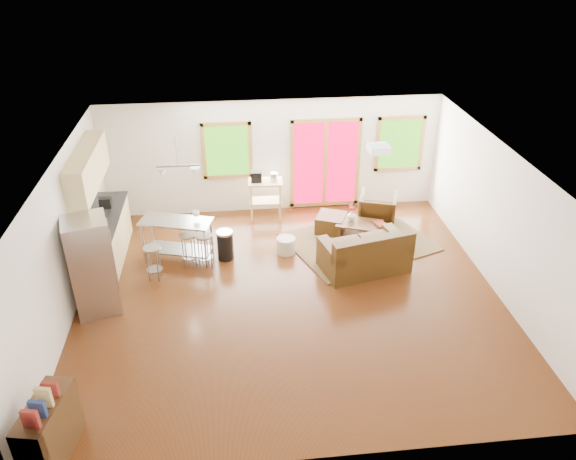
{
  "coord_description": "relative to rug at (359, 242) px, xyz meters",
  "views": [
    {
      "loc": [
        -0.94,
        -8.22,
        6.0
      ],
      "look_at": [
        0.0,
        0.3,
        1.2
      ],
      "focal_mm": 35.0,
      "sensor_mm": 36.0,
      "label": 1
    }
  ],
  "objects": [
    {
      "name": "trash_can",
      "position": [
        -2.79,
        -0.3,
        0.29
      ],
      "size": [
        0.35,
        0.35,
        0.61
      ],
      "rotation": [
        0.0,
        0.0,
        -0.08
      ],
      "color": "black",
      "rests_on": "floor"
    },
    {
      "name": "back_wall",
      "position": [
        -1.66,
        1.79,
        1.29
      ],
      "size": [
        7.5,
        0.02,
        2.6
      ],
      "primitive_type": "cube",
      "color": "white",
      "rests_on": "ground"
    },
    {
      "name": "cup",
      "position": [
        -3.32,
        -0.24,
        1.0
      ],
      "size": [
        0.16,
        0.15,
        0.13
      ],
      "primitive_type": "imported",
      "rotation": [
        0.0,
        0.0,
        0.42
      ],
      "color": "white",
      "rests_on": "island"
    },
    {
      "name": "vase",
      "position": [
        -0.12,
        0.31,
        0.51
      ],
      "size": [
        0.24,
        0.25,
        0.33
      ],
      "rotation": [
        0.0,
        0.0,
        0.3
      ],
      "color": "silver",
      "rests_on": "coffee_table"
    },
    {
      "name": "left_wall",
      "position": [
        -5.42,
        -1.72,
        1.29
      ],
      "size": [
        0.02,
        7.0,
        2.6
      ],
      "primitive_type": "cube",
      "color": "white",
      "rests_on": "ground"
    },
    {
      "name": "floor",
      "position": [
        -1.66,
        -1.72,
        -0.02
      ],
      "size": [
        7.5,
        7.0,
        0.02
      ],
      "primitive_type": "cube",
      "color": "#381A09",
      "rests_on": "ground"
    },
    {
      "name": "book",
      "position": [
        0.34,
        0.0,
        0.52
      ],
      "size": [
        0.2,
        0.06,
        0.27
      ],
      "primitive_type": "imported",
      "rotation": [
        0.0,
        0.0,
        0.19
      ],
      "color": "maroon",
      "rests_on": "coffee_table"
    },
    {
      "name": "ceiling",
      "position": [
        -1.66,
        -1.72,
        2.6
      ],
      "size": [
        7.5,
        7.0,
        0.02
      ],
      "primitive_type": "cube",
      "color": "white",
      "rests_on": "ground"
    },
    {
      "name": "bar_stool_c",
      "position": [
        -3.19,
        -0.57,
        0.51
      ],
      "size": [
        0.44,
        0.44,
        0.71
      ],
      "rotation": [
        0.0,
        0.0,
        0.41
      ],
      "color": "#B7BABC",
      "rests_on": "floor"
    },
    {
      "name": "refrigerator",
      "position": [
        -5.0,
        -1.7,
        0.86
      ],
      "size": [
        0.86,
        0.84,
        1.75
      ],
      "rotation": [
        0.0,
        0.0,
        0.26
      ],
      "color": "#B7BABC",
      "rests_on": "floor"
    },
    {
      "name": "window_left",
      "position": [
        -2.66,
        1.74,
        1.49
      ],
      "size": [
        1.1,
        0.05,
        1.3
      ],
      "color": "#23550D",
      "rests_on": "back_wall"
    },
    {
      "name": "ceiling_flush",
      "position": [
        -0.06,
        -1.12,
        2.52
      ],
      "size": [
        0.35,
        0.35,
        0.12
      ],
      "primitive_type": "cube",
      "color": "white",
      "rests_on": "ceiling"
    },
    {
      "name": "island",
      "position": [
        -3.71,
        -0.24,
        0.59
      ],
      "size": [
        1.48,
        0.92,
        0.88
      ],
      "rotation": [
        0.0,
        0.0,
        -0.29
      ],
      "color": "#B7BABC",
      "rests_on": "floor"
    },
    {
      "name": "rug",
      "position": [
        0.0,
        0.0,
        0.0
      ],
      "size": [
        3.34,
        2.97,
        0.03
      ],
      "primitive_type": "cube",
      "rotation": [
        0.0,
        0.0,
        0.36
      ],
      "color": "#3B5330",
      "rests_on": "floor"
    },
    {
      "name": "kitchen_cart",
      "position": [
        -1.88,
        1.35,
        0.76
      ],
      "size": [
        0.77,
        0.52,
        1.14
      ],
      "rotation": [
        0.0,
        0.0,
        -0.06
      ],
      "color": "tan",
      "rests_on": "floor"
    },
    {
      "name": "ottoman",
      "position": [
        -0.51,
        0.55,
        0.18
      ],
      "size": [
        0.78,
        0.78,
        0.39
      ],
      "primitive_type": "cube",
      "rotation": [
        0.0,
        0.0,
        -0.41
      ],
      "color": "#301E09",
      "rests_on": "floor"
    },
    {
      "name": "french_doors",
      "position": [
        -0.46,
        1.74,
        1.09
      ],
      "size": [
        1.6,
        0.05,
        2.1
      ],
      "color": "#AF0025",
      "rests_on": "back_wall"
    },
    {
      "name": "coffee_table",
      "position": [
        0.03,
        0.18,
        0.31
      ],
      "size": [
        1.08,
        0.87,
        0.37
      ],
      "rotation": [
        0.0,
        0.0,
        -0.38
      ],
      "color": "#382310",
      "rests_on": "floor"
    },
    {
      "name": "front_wall",
      "position": [
        -1.66,
        -5.23,
        1.29
      ],
      "size": [
        7.5,
        0.02,
        2.6
      ],
      "primitive_type": "cube",
      "color": "white",
      "rests_on": "ground"
    },
    {
      "name": "window_right",
      "position": [
        1.24,
        1.74,
        1.49
      ],
      "size": [
        1.1,
        0.05,
        1.3
      ],
      "color": "#23550D",
      "rests_on": "back_wall"
    },
    {
      "name": "bar_stool_a",
      "position": [
        -4.13,
        -0.88,
        0.5
      ],
      "size": [
        0.37,
        0.37,
        0.69
      ],
      "rotation": [
        0.0,
        0.0,
        -0.15
      ],
      "color": "#B7BABC",
      "rests_on": "floor"
    },
    {
      "name": "armchair",
      "position": [
        0.57,
        0.77,
        0.39
      ],
      "size": [
        0.98,
        0.95,
        0.81
      ],
      "primitive_type": "imported",
      "rotation": [
        0.0,
        0.0,
        2.82
      ],
      "color": "#301E09",
      "rests_on": "floor"
    },
    {
      "name": "loveseat",
      "position": [
        -0.12,
        -1.01,
        0.33
      ],
      "size": [
        1.8,
        1.27,
        0.87
      ],
      "rotation": [
        0.0,
        0.0,
        0.23
      ],
      "color": "#301E09",
      "rests_on": "floor"
    },
    {
      "name": "cabinets",
      "position": [
        -5.15,
        -0.02,
        0.91
      ],
      "size": [
        0.64,
        2.24,
        2.3
      ],
      "color": "tan",
      "rests_on": "floor"
    },
    {
      "name": "pouf",
      "position": [
        -1.57,
        -0.22,
        0.15
      ],
      "size": [
        0.48,
        0.48,
        0.33
      ],
      "primitive_type": "cylinder",
      "rotation": [
        0.0,
        0.0,
        0.32
      ],
      "color": "beige",
      "rests_on": "floor"
    },
    {
      "name": "pendant_light",
      "position": [
        -3.56,
        -0.22,
        1.88
      ],
      "size": [
        0.8,
        0.18,
        0.79
      ],
      "color": "gray",
      "rests_on": "ceiling"
    },
    {
      "name": "right_wall",
      "position": [
        2.1,
        -1.72,
        1.29
      ],
      "size": [
        0.02,
        7.0,
        2.6
      ],
      "primitive_type": "cube",
      "color": "white",
      "rests_on": "ground"
    },
    {
      "name": "bookshelf",
      "position": [
        -5.01,
        -4.8,
        0.44
      ],
      "size": [
        0.57,
        1.04,
        1.16
      ],
      "rotation": [
        0.0,
        0.0,
        -0.2
      ],
      "color": "#382310",
      "rests_on": "floor"
    },
    {
      "name": "bar_stool_b",
      "position": [
        -3.49,
        -0.5,
        0.51
      ],
      "size": [
        0.44,
        0.44,
        0.71
      ],
      "rotation": [
        0.0,
        0.0,
        0.39
      ],
      "color": "#B7BABC",
      "rests_on": "floor"
    }
  ]
}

